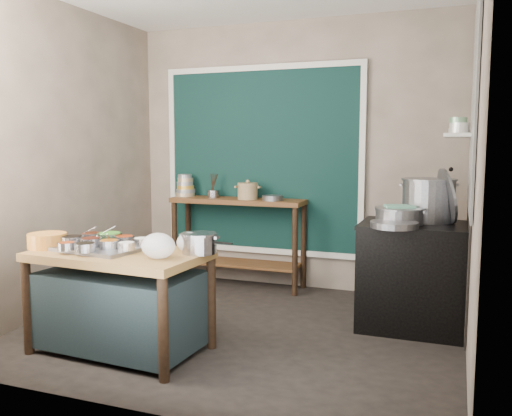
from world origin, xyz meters
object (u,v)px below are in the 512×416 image
at_px(back_counter, 238,242).
at_px(stock_pot, 428,200).
at_px(stove_block, 416,278).
at_px(yellow_basin, 47,240).
at_px(saucepan, 199,243).
at_px(condiment_tray, 101,248).
at_px(steamer, 399,216).
at_px(ceramic_crock, 248,192).
at_px(prep_table, 121,301).
at_px(utensil_cup, 213,194).

xyz_separation_m(back_counter, stock_pot, (1.97, -0.56, 0.59)).
distance_m(stove_block, yellow_basin, 2.95).
bearing_deg(saucepan, stove_block, 42.84).
distance_m(condiment_tray, saucepan, 0.75).
height_order(back_counter, stove_block, back_counter).
distance_m(yellow_basin, steamer, 2.78).
bearing_deg(yellow_basin, ceramic_crock, 68.34).
bearing_deg(stove_block, yellow_basin, -152.23).
height_order(prep_table, steamer, steamer).
bearing_deg(utensil_cup, stove_block, -18.76).
height_order(prep_table, condiment_tray, condiment_tray).
bearing_deg(saucepan, condiment_tray, -164.32).
height_order(saucepan, steamer, steamer).
xyz_separation_m(prep_table, back_counter, (0.10, 2.03, 0.10)).
xyz_separation_m(stove_block, utensil_cup, (-2.19, 0.74, 0.57)).
height_order(back_counter, utensil_cup, utensil_cup).
relative_size(prep_table, stove_block, 1.39).
relative_size(yellow_basin, stock_pot, 0.62).
bearing_deg(ceramic_crock, prep_table, -96.46).
height_order(stock_pot, steamer, stock_pot).
distance_m(condiment_tray, steamer, 2.37).
distance_m(back_counter, stock_pot, 2.13).
bearing_deg(stove_block, saucepan, -141.14).
distance_m(saucepan, stock_pot, 2.00).
distance_m(condiment_tray, stock_pot, 2.68).
height_order(stove_block, utensil_cup, utensil_cup).
distance_m(stove_block, steamer, 0.55).
height_order(yellow_basin, utensil_cup, utensil_cup).
distance_m(prep_table, utensil_cup, 2.14).
relative_size(yellow_basin, utensil_cup, 2.14).
distance_m(yellow_basin, stock_pot, 3.08).
relative_size(utensil_cup, steamer, 0.32).
distance_m(stove_block, ceramic_crock, 2.00).
bearing_deg(ceramic_crock, stock_pot, -16.06).
xyz_separation_m(prep_table, stock_pot, (2.07, 1.47, 0.69)).
bearing_deg(steamer, saucepan, -139.74).
bearing_deg(condiment_tray, ceramic_crock, 79.07).
bearing_deg(utensil_cup, back_counter, -2.89).
relative_size(prep_table, utensil_cup, 9.35).
distance_m(stove_block, saucepan, 1.87).
distance_m(utensil_cup, ceramic_crock, 0.42).
relative_size(stock_pot, steamer, 1.12).
height_order(stove_block, saucepan, saucepan).
distance_m(condiment_tray, yellow_basin, 0.44).
distance_m(prep_table, condiment_tray, 0.42).
bearing_deg(utensil_cup, steamer, -21.54).
relative_size(condiment_tray, ceramic_crock, 2.68).
xyz_separation_m(prep_table, steamer, (1.86, 1.24, 0.57)).
bearing_deg(stock_pot, condiment_tray, -146.65).
bearing_deg(stock_pot, back_counter, 163.98).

